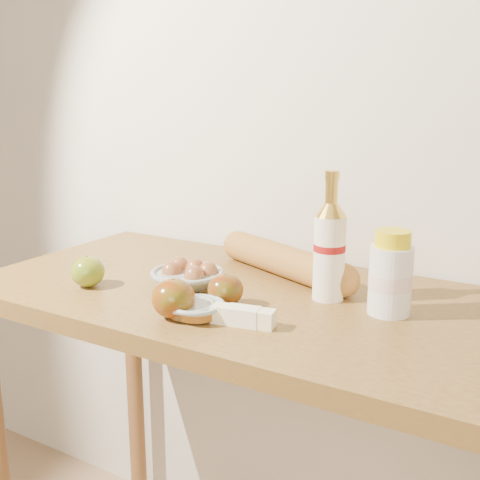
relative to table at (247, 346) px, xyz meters
name	(u,v)px	position (x,y,z in m)	size (l,w,h in m)	color
back_wall	(317,97)	(0.00, 0.33, 0.52)	(3.50, 0.02, 2.60)	beige
table	(247,346)	(0.00, 0.00, 0.00)	(1.20, 0.60, 0.90)	olive
bourbon_bottle	(329,248)	(0.16, 0.05, 0.23)	(0.08, 0.08, 0.26)	#F3E9CE
cream_bottle	(391,276)	(0.29, 0.03, 0.20)	(0.11, 0.11, 0.16)	white
egg_bowl	(188,276)	(-0.13, -0.03, 0.15)	(0.16, 0.16, 0.06)	#8D9A95
baguette	(285,261)	(0.02, 0.14, 0.16)	(0.43, 0.23, 0.07)	#BC8339
apple_yellowgreen	(88,271)	(-0.32, -0.14, 0.16)	(0.07, 0.07, 0.07)	olive
apple_redgreen_front	(173,298)	(-0.04, -0.20, 0.16)	(0.08, 0.08, 0.08)	#960908
apple_redgreen_right	(225,290)	(0.00, -0.09, 0.16)	(0.09, 0.09, 0.07)	maroon
sugar_bowl	(190,309)	(-0.02, -0.18, 0.14)	(0.12, 0.12, 0.03)	gray
syrup_bowl	(198,310)	(-0.01, -0.18, 0.14)	(0.12, 0.12, 0.03)	#99A7A1
butter_stick	(243,316)	(0.09, -0.16, 0.14)	(0.12, 0.05, 0.03)	#FEF9C5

